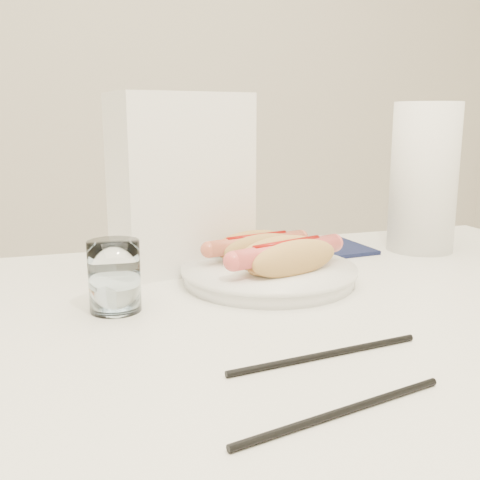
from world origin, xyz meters
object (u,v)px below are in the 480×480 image
object	(u,v)px
hotdog_left	(257,248)
water_glass	(114,276)
plate	(269,276)
napkin_box	(181,183)
table	(278,359)
paper_towel_roll	(424,178)
hotdog_right	(287,257)

from	to	relation	value
hotdog_left	water_glass	xyz separation A→B (m)	(-0.22, -0.10, 0.00)
plate	water_glass	distance (m)	0.23
napkin_box	hotdog_left	bearing A→B (deg)	-47.49
plate	hotdog_left	world-z (taller)	hotdog_left
plate	water_glass	world-z (taller)	water_glass
table	water_glass	bearing A→B (deg)	158.68
plate	water_glass	xyz separation A→B (m)	(-0.22, -0.05, 0.03)
napkin_box	paper_towel_roll	distance (m)	0.43
napkin_box	paper_towel_roll	bearing A→B (deg)	-13.21
hotdog_left	hotdog_right	bearing A→B (deg)	-90.31
hotdog_left	paper_towel_roll	world-z (taller)	paper_towel_roll
table	water_glass	world-z (taller)	water_glass
table	water_glass	size ratio (longest dim) A/B	13.70
table	hotdog_left	world-z (taller)	hotdog_left
hotdog_right	napkin_box	world-z (taller)	napkin_box
plate	paper_towel_roll	bearing A→B (deg)	17.99
paper_towel_roll	hotdog_right	bearing A→B (deg)	-156.56
table	hotdog_left	xyz separation A→B (m)	(0.03, 0.17, 0.10)
water_glass	paper_towel_roll	bearing A→B (deg)	16.29
table	plate	bearing A→B (deg)	74.48
hotdog_right	water_glass	bearing A→B (deg)	167.80
table	water_glass	xyz separation A→B (m)	(-0.19, 0.07, 0.10)
plate	napkin_box	bearing A→B (deg)	130.08
hotdog_left	napkin_box	distance (m)	0.15
table	hotdog_left	bearing A→B (deg)	79.02
table	hotdog_left	size ratio (longest dim) A/B	7.31
hotdog_left	napkin_box	bearing A→B (deg)	131.38
hotdog_right	napkin_box	size ratio (longest dim) A/B	0.68
napkin_box	paper_towel_roll	world-z (taller)	napkin_box
table	plate	size ratio (longest dim) A/B	4.95
table	napkin_box	size ratio (longest dim) A/B	4.47
plate	hotdog_left	bearing A→B (deg)	91.76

